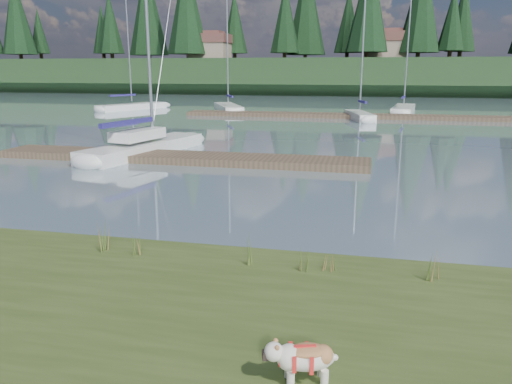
# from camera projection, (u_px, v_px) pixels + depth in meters

# --- Properties ---
(ground) EXTENTS (200.00, 200.00, 0.00)m
(ground) POSITION_uv_depth(u_px,v_px,m) (320.00, 117.00, 40.23)
(ground) COLOR gray
(ground) RESTS_ON ground
(bank) EXTENTS (60.00, 9.00, 0.35)m
(bank) POSITION_uv_depth(u_px,v_px,m) (37.00, 376.00, 6.10)
(bank) COLOR #3B4B1F
(bank) RESTS_ON ground
(ridge) EXTENTS (200.00, 20.00, 5.00)m
(ridge) POSITION_uv_depth(u_px,v_px,m) (346.00, 77.00, 80.35)
(ridge) COLOR black
(ridge) RESTS_ON ground
(bulldog) EXTENTS (0.86, 0.50, 0.50)m
(bulldog) POSITION_uv_depth(u_px,v_px,m) (304.00, 357.00, 5.64)
(bulldog) COLOR silver
(bulldog) RESTS_ON bank
(sailboat_main) EXTENTS (3.42, 8.46, 12.00)m
(sailboat_main) POSITION_uv_depth(u_px,v_px,m) (152.00, 143.00, 23.33)
(sailboat_main) COLOR silver
(sailboat_main) RESTS_ON ground
(dock_near) EXTENTS (16.00, 2.00, 0.30)m
(dock_near) POSITION_uv_depth(u_px,v_px,m) (178.00, 157.00, 21.16)
(dock_near) COLOR #4C3D2C
(dock_near) RESTS_ON ground
(dock_far) EXTENTS (26.00, 2.20, 0.30)m
(dock_far) POSITION_uv_depth(u_px,v_px,m) (345.00, 116.00, 39.77)
(dock_far) COLOR #4C3D2C
(dock_far) RESTS_ON ground
(sailboat_bg_0) EXTENTS (5.05, 7.99, 11.78)m
(sailboat_bg_0) POSITION_uv_depth(u_px,v_px,m) (138.00, 106.00, 47.77)
(sailboat_bg_0) COLOR silver
(sailboat_bg_0) RESTS_ON ground
(sailboat_bg_1) EXTENTS (4.89, 8.08, 12.16)m
(sailboat_bg_1) POSITION_uv_depth(u_px,v_px,m) (227.00, 107.00, 46.73)
(sailboat_bg_1) COLOR silver
(sailboat_bg_1) RESTS_ON ground
(sailboat_bg_2) EXTENTS (2.69, 6.20, 9.37)m
(sailboat_bg_2) POSITION_uv_depth(u_px,v_px,m) (358.00, 115.00, 38.68)
(sailboat_bg_2) COLOR silver
(sailboat_bg_2) RESTS_ON ground
(sailboat_bg_3) EXTENTS (2.63, 8.31, 11.99)m
(sailboat_bg_3) POSITION_uv_depth(u_px,v_px,m) (404.00, 108.00, 44.91)
(sailboat_bg_3) COLOR silver
(sailboat_bg_3) RESTS_ON ground
(weed_0) EXTENTS (0.17, 0.14, 0.49)m
(weed_0) POSITION_uv_depth(u_px,v_px,m) (136.00, 245.00, 9.50)
(weed_0) COLOR #475B23
(weed_0) RESTS_ON bank
(weed_1) EXTENTS (0.17, 0.14, 0.59)m
(weed_1) POSITION_uv_depth(u_px,v_px,m) (246.00, 251.00, 9.09)
(weed_1) COLOR #475B23
(weed_1) RESTS_ON bank
(weed_2) EXTENTS (0.17, 0.14, 0.53)m
(weed_2) POSITION_uv_depth(u_px,v_px,m) (306.00, 259.00, 8.78)
(weed_2) COLOR #475B23
(weed_2) RESTS_ON bank
(weed_3) EXTENTS (0.17, 0.14, 0.66)m
(weed_3) POSITION_uv_depth(u_px,v_px,m) (104.00, 237.00, 9.72)
(weed_3) COLOR #475B23
(weed_3) RESTS_ON bank
(weed_4) EXTENTS (0.17, 0.14, 0.41)m
(weed_4) POSITION_uv_depth(u_px,v_px,m) (330.00, 261.00, 8.79)
(weed_4) COLOR #475B23
(weed_4) RESTS_ON bank
(weed_5) EXTENTS (0.17, 0.14, 0.71)m
(weed_5) POSITION_uv_depth(u_px,v_px,m) (432.00, 263.00, 8.39)
(weed_5) COLOR #475B23
(weed_5) RESTS_ON bank
(mud_lip) EXTENTS (60.00, 0.50, 0.14)m
(mud_lip) POSITION_uv_depth(u_px,v_px,m) (172.00, 256.00, 10.29)
(mud_lip) COLOR #33281C
(mud_lip) RESTS_ON ground
(conifer_0) EXTENTS (5.72, 5.72, 14.15)m
(conifer_0) POSITION_uv_depth(u_px,v_px,m) (16.00, 14.00, 83.90)
(conifer_0) COLOR #382619
(conifer_0) RESTS_ON ridge
(conifer_1) EXTENTS (4.40, 4.40, 11.30)m
(conifer_1) POSITION_uv_depth(u_px,v_px,m) (110.00, 23.00, 84.83)
(conifer_1) COLOR #382619
(conifer_1) RESTS_ON ridge
(conifer_2) EXTENTS (6.60, 6.60, 16.05)m
(conifer_2) POSITION_uv_depth(u_px,v_px,m) (187.00, 5.00, 78.26)
(conifer_2) COLOR #382619
(conifer_2) RESTS_ON ridge
(conifer_3) EXTENTS (4.84, 4.84, 12.25)m
(conifer_3) POSITION_uv_depth(u_px,v_px,m) (285.00, 17.00, 79.30)
(conifer_3) COLOR #382619
(conifer_3) RESTS_ON ridge
(conifer_4) EXTENTS (6.16, 6.16, 15.10)m
(conifer_4) POSITION_uv_depth(u_px,v_px,m) (369.00, 1.00, 70.53)
(conifer_4) COLOR #382619
(conifer_4) RESTS_ON ridge
(conifer_5) EXTENTS (3.96, 3.96, 10.35)m
(conifer_5) POSITION_uv_depth(u_px,v_px,m) (453.00, 19.00, 72.31)
(conifer_5) COLOR #382619
(conifer_5) RESTS_ON ridge
(house_0) EXTENTS (6.30, 5.30, 4.65)m
(house_0) POSITION_uv_depth(u_px,v_px,m) (210.00, 46.00, 81.02)
(house_0) COLOR gray
(house_0) RESTS_ON ridge
(house_1) EXTENTS (6.30, 5.30, 4.65)m
(house_1) POSITION_uv_depth(u_px,v_px,m) (387.00, 45.00, 76.02)
(house_1) COLOR gray
(house_1) RESTS_ON ridge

